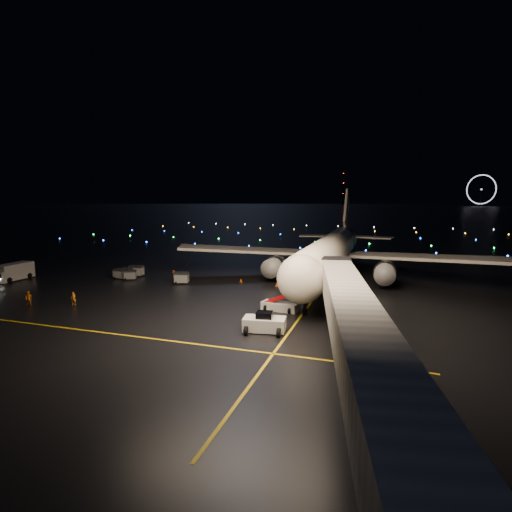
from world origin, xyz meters
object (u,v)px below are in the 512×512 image
object	(u,v)px
airliner	(333,232)
crew_c	(174,276)
service_truck	(14,272)
baggage_cart_0	(182,278)
baggage_cart_2	(120,274)
crew_b	(29,298)
crew_a	(74,299)
belt_loader	(280,298)
baggage_cart_3	(126,273)
baggage_cart_1	(130,275)
pushback_tug	(264,322)
baggage_cart_4	(136,271)

from	to	relation	value
airliner	crew_c	world-z (taller)	airliner
service_truck	baggage_cart_0	distance (m)	27.69
baggage_cart_2	crew_b	bearing A→B (deg)	-89.41
crew_a	belt_loader	bearing A→B (deg)	-11.74
baggage_cart_0	baggage_cart_2	xyz separation A→B (m)	(-11.50, 0.26, -0.08)
baggage_cart_2	baggage_cart_3	distance (m)	1.30
crew_c	baggage_cart_1	size ratio (longest dim) A/B	1.08
airliner	belt_loader	world-z (taller)	airliner
airliner	crew_a	size ratio (longest dim) A/B	31.88
crew_b	baggage_cart_1	xyz separation A→B (m)	(2.16, 17.55, -0.15)
crew_c	baggage_cart_0	size ratio (longest dim) A/B	0.95
belt_loader	baggage_cart_1	size ratio (longest dim) A/B	3.50
baggage_cart_1	baggage_cart_3	size ratio (longest dim) A/B	0.98
service_truck	baggage_cart_2	bearing A→B (deg)	19.00
crew_a	crew_c	world-z (taller)	crew_c
airliner	crew_b	distance (m)	44.96
crew_a	crew_c	xyz separation A→B (m)	(4.94, 15.85, 0.14)
pushback_tug	crew_b	world-z (taller)	pushback_tug
crew_c	baggage_cart_1	bearing A→B (deg)	-130.90
service_truck	baggage_cart_0	size ratio (longest dim) A/B	3.60
service_truck	crew_b	distance (m)	19.14
baggage_cart_3	baggage_cart_4	distance (m)	1.73
pushback_tug	crew_a	distance (m)	25.40
belt_loader	airliner	bearing A→B (deg)	90.67
airliner	baggage_cart_1	xyz separation A→B (m)	(-31.02, -12.07, -6.78)
baggage_cart_0	crew_b	bearing A→B (deg)	-139.10
pushback_tug	baggage_cart_0	size ratio (longest dim) A/B	2.01
belt_loader	baggage_cart_4	world-z (taller)	belt_loader
baggage_cart_3	belt_loader	bearing A→B (deg)	-16.48
pushback_tug	crew_c	xyz separation A→B (m)	(-20.37, 17.92, -0.01)
pushback_tug	baggage_cart_2	bearing A→B (deg)	141.27
belt_loader	baggage_cart_0	world-z (taller)	belt_loader
service_truck	crew_a	world-z (taller)	service_truck
airliner	baggage_cart_2	distance (m)	35.78
pushback_tug	baggage_cart_2	distance (m)	35.08
service_truck	crew_a	bearing A→B (deg)	-27.67
baggage_cart_0	baggage_cart_4	size ratio (longest dim) A/B	0.96
baggage_cart_1	baggage_cart_0	bearing A→B (deg)	-24.40
belt_loader	crew_a	world-z (taller)	belt_loader
belt_loader	baggage_cart_3	size ratio (longest dim) A/B	3.41
baggage_cart_3	airliner	bearing A→B (deg)	22.68
baggage_cart_0	baggage_cart_4	xyz separation A→B (m)	(-10.18, 2.92, 0.03)
crew_a	baggage_cart_3	world-z (taller)	crew_a
crew_b	baggage_cart_4	distance (m)	20.30
pushback_tug	baggage_cart_3	size ratio (longest dim) A/B	2.25
airliner	crew_b	xyz separation A→B (m)	(-33.17, -29.62, -6.63)
crew_b	baggage_cart_4	world-z (taller)	crew_b
belt_loader	baggage_cart_2	distance (m)	31.47
belt_loader	crew_c	xyz separation A→B (m)	(-19.95, 10.17, -0.55)
crew_c	baggage_cart_2	world-z (taller)	crew_c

